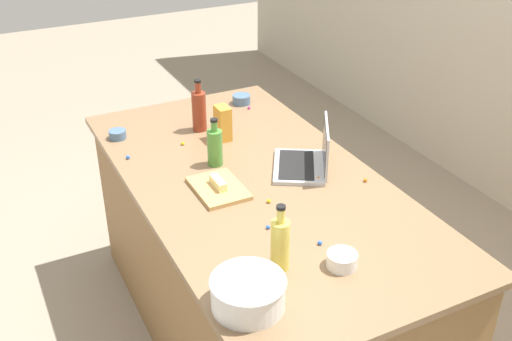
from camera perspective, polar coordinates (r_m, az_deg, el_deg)
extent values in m
plane|color=gray|center=(3.19, 0.00, -15.04)|extent=(12.00, 12.00, 0.00)
cube|color=olive|center=(2.90, 0.00, -8.89)|extent=(1.92, 0.96, 0.87)
cube|color=#846647|center=(2.65, 0.00, -1.23)|extent=(1.98, 1.02, 0.03)
cube|color=#B7B7BC|center=(2.74, 3.99, 0.35)|extent=(0.38, 0.35, 0.02)
cube|color=black|center=(2.73, 3.79, 0.55)|extent=(0.31, 0.27, 0.00)
cube|color=#B7B7BC|center=(2.69, 6.52, 2.31)|extent=(0.26, 0.16, 0.20)
cube|color=#333842|center=(2.69, 6.39, 2.31)|extent=(0.23, 0.14, 0.18)
cylinder|color=white|center=(1.96, -0.75, -11.42)|extent=(0.24, 0.24, 0.10)
cylinder|color=black|center=(1.96, -0.75, -11.31)|extent=(0.19, 0.19, 0.09)
torus|color=white|center=(1.93, -0.76, -10.29)|extent=(0.25, 0.25, 0.01)
cylinder|color=#DBC64C|center=(2.09, 2.26, -6.98)|extent=(0.07, 0.07, 0.19)
cylinder|color=#DBC64C|center=(2.02, 2.32, -4.22)|extent=(0.03, 0.03, 0.05)
cylinder|color=black|center=(2.00, 2.34, -3.45)|extent=(0.03, 0.03, 0.01)
cylinder|color=maroon|center=(3.06, -5.32, 5.49)|extent=(0.07, 0.07, 0.20)
cylinder|color=maroon|center=(3.01, -5.43, 7.70)|extent=(0.03, 0.03, 0.06)
cylinder|color=black|center=(3.00, -5.46, 8.31)|extent=(0.03, 0.03, 0.01)
cylinder|color=#4C8C38|center=(2.74, -3.85, 2.11)|extent=(0.07, 0.07, 0.17)
cylinder|color=#4C8C38|center=(2.69, -3.92, 4.13)|extent=(0.03, 0.03, 0.05)
cylinder|color=black|center=(2.68, -3.95, 4.70)|extent=(0.03, 0.03, 0.01)
cube|color=tan|center=(2.58, -3.57, -1.61)|extent=(0.27, 0.19, 0.02)
cube|color=#F4E58C|center=(2.56, -3.53, -1.16)|extent=(0.11, 0.04, 0.04)
cylinder|color=white|center=(2.15, 7.91, -8.30)|extent=(0.11, 0.11, 0.05)
cylinder|color=slate|center=(3.07, -12.77, 3.30)|extent=(0.08, 0.08, 0.04)
cylinder|color=slate|center=(3.39, -1.37, 6.65)|extent=(0.10, 0.10, 0.05)
cube|color=gold|center=(2.96, -3.11, 4.43)|extent=(0.09, 0.06, 0.17)
sphere|color=yellow|center=(2.48, 1.19, -2.86)|extent=(0.02, 0.02, 0.02)
sphere|color=blue|center=(2.26, 5.89, -6.74)|extent=(0.02, 0.02, 0.02)
sphere|color=orange|center=(2.67, 10.15, -0.88)|extent=(0.02, 0.02, 0.02)
sphere|color=#CC3399|center=(3.33, -0.65, 5.88)|extent=(0.02, 0.02, 0.02)
sphere|color=blue|center=(2.87, -11.84, 1.23)|extent=(0.02, 0.02, 0.02)
sphere|color=yellow|center=(2.96, -6.84, 2.52)|extent=(0.02, 0.02, 0.02)
sphere|color=orange|center=(2.65, 5.80, -0.80)|extent=(0.02, 0.02, 0.02)
sphere|color=blue|center=(2.33, 1.14, -5.29)|extent=(0.02, 0.02, 0.02)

